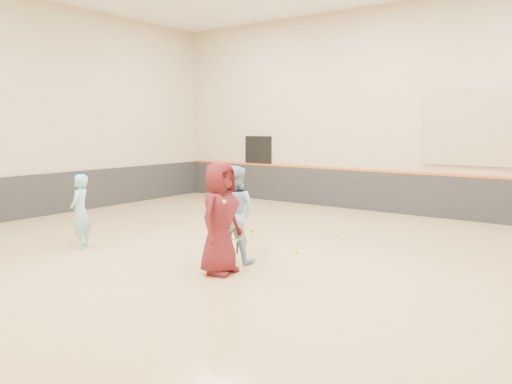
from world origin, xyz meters
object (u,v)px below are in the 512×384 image
Objects in this scene: girl at (80,212)px; young_man at (220,218)px; instructor at (233,214)px; spare_racket at (252,229)px.

young_man is at bearing 62.55° from girl.
instructor is at bearing 75.64° from girl.
girl is 0.80× the size of young_man.
instructor is at bearing -60.00° from spare_racket.
young_man is at bearing -61.74° from spare_racket.
spare_racket is at bearing -75.75° from instructor.
young_man reaches higher than instructor.
instructor is 2.85× the size of spare_racket.
young_man is 3.06× the size of spare_racket.
young_man is 3.83m from spare_racket.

